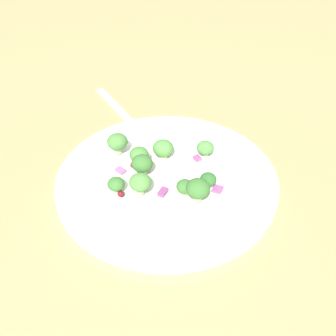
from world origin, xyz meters
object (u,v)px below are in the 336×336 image
(broccoli_floret_1, at_px, (198,189))
(broccoli_floret_2, at_px, (208,180))
(plate, at_px, (168,179))
(fork, at_px, (125,116))
(broccoli_floret_0, at_px, (185,187))

(broccoli_floret_1, xyz_separation_m, broccoli_floret_2, (-0.02, -0.01, -0.01))
(plate, bearing_deg, broccoli_floret_1, 87.57)
(broccoli_floret_1, height_order, broccoli_floret_2, broccoli_floret_1)
(plate, distance_m, fork, 0.18)
(fork, bearing_deg, plate, 75.61)
(plate, height_order, fork, plate)
(plate, bearing_deg, fork, -104.39)
(broccoli_floret_1, xyz_separation_m, fork, (-0.05, -0.23, -0.03))
(plate, xyz_separation_m, fork, (-0.04, -0.17, -0.01))
(plate, height_order, broccoli_floret_0, broccoli_floret_0)
(plate, relative_size, broccoli_floret_0, 13.46)
(plate, relative_size, broccoli_floret_1, 9.94)
(broccoli_floret_1, bearing_deg, broccoli_floret_0, -77.31)
(plate, xyz_separation_m, broccoli_floret_1, (0.00, 0.06, 0.03))
(plate, height_order, broccoli_floret_1, broccoli_floret_1)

